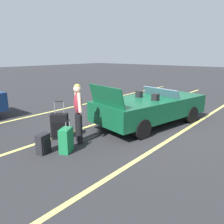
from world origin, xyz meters
TOP-DOWN VIEW (x-y plane):
  - ground_plane at (0.00, 0.00)m, footprint 80.00×80.00m
  - lot_line_near at (0.00, -1.23)m, footprint 18.00×0.12m
  - lot_line_mid at (0.00, 1.47)m, footprint 18.00×0.12m
  - lot_line_far at (0.00, 4.17)m, footprint 18.00×0.12m
  - convertible_car at (0.19, -0.04)m, footprint 4.39×2.51m
  - suitcase_large_black at (-2.91, 1.31)m, footprint 0.53×0.54m
  - suitcase_medium_bright at (-3.41, 0.41)m, footprint 0.47×0.40m
  - suitcase_small_carryon at (-3.83, 0.78)m, footprint 0.38×0.29m
  - traveler_person at (-2.76, 0.64)m, footprint 0.36×0.57m

SIDE VIEW (x-z plane):
  - ground_plane at x=0.00m, z-range 0.00..0.00m
  - lot_line_near at x=0.00m, z-range 0.00..0.00m
  - lot_line_mid at x=0.00m, z-range 0.00..0.00m
  - lot_line_far at x=0.00m, z-range 0.00..0.00m
  - suitcase_small_carryon at x=-3.83m, z-range 0.00..0.50m
  - suitcase_medium_bright at x=-3.41m, z-range -0.11..0.73m
  - suitcase_large_black at x=-2.91m, z-range -0.18..0.92m
  - convertible_car at x=0.19m, z-range -0.17..1.36m
  - traveler_person at x=-2.76m, z-range 0.10..1.76m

